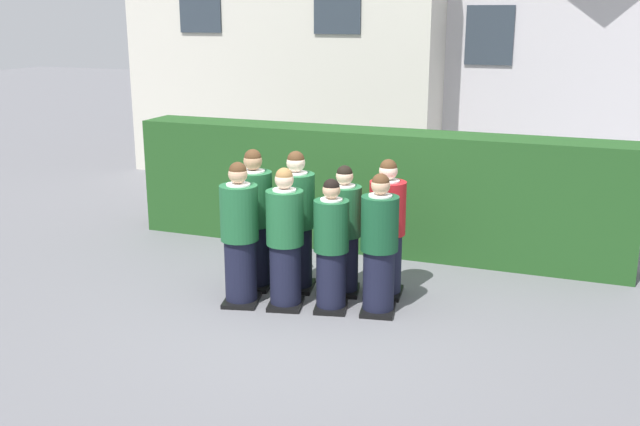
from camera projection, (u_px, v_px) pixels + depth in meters
ground_plane at (311, 307)px, 8.44m from camera, size 60.00×60.00×0.00m
student_front_row_0 at (240, 237)px, 8.37m from camera, size 0.49×0.56×1.67m
student_front_row_1 at (285, 242)px, 8.28m from camera, size 0.47×0.55×1.62m
student_front_row_2 at (331, 249)px, 8.20m from camera, size 0.44×0.52×1.52m
student_front_row_3 at (379, 248)px, 8.11m from camera, size 0.44×0.54×1.60m
student_rear_row_0 at (254, 222)px, 8.88m from camera, size 0.48×0.57×1.72m
student_rear_row_1 at (296, 224)px, 8.81m from camera, size 0.49×0.56×1.71m
student_rear_row_2 at (344, 233)px, 8.70m from camera, size 0.45×0.54×1.56m
student_in_red_blazer at (387, 231)px, 8.62m from camera, size 0.44×0.52×1.65m
hedge at (372, 190)px, 10.34m from camera, size 7.00×0.70×1.70m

